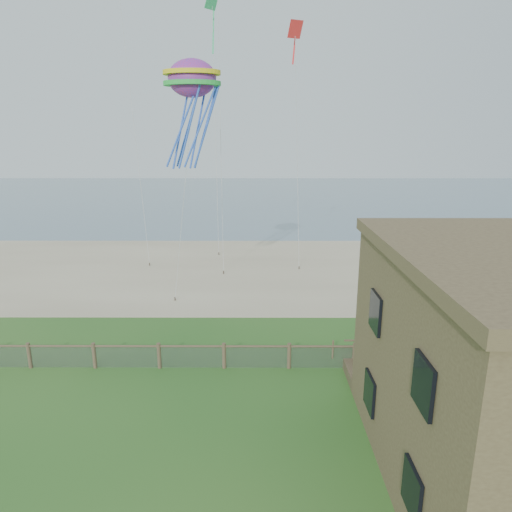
# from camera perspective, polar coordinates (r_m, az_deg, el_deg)

# --- Properties ---
(ground) EXTENTS (160.00, 160.00, 0.00)m
(ground) POSITION_cam_1_polar(r_m,az_deg,el_deg) (16.86, -5.53, -23.64)
(ground) COLOR #22561D
(ground) RESTS_ON ground
(sand_beach) EXTENTS (72.00, 20.00, 0.02)m
(sand_beach) POSITION_cam_1_polar(r_m,az_deg,el_deg) (36.66, -2.23, -1.65)
(sand_beach) COLOR tan
(sand_beach) RESTS_ON ground
(ocean) EXTENTS (160.00, 68.00, 0.02)m
(ocean) POSITION_cam_1_polar(r_m,az_deg,el_deg) (79.80, -0.94, 7.45)
(ocean) COLOR slate
(ocean) RESTS_ON ground
(chainlink_fence) EXTENTS (36.20, 0.20, 1.25)m
(chainlink_fence) POSITION_cam_1_polar(r_m,az_deg,el_deg) (21.59, -4.00, -12.51)
(chainlink_fence) COLOR #493929
(chainlink_fence) RESTS_ON ground
(picnic_table) EXTENTS (1.96, 1.58, 0.77)m
(picnic_table) POSITION_cam_1_polar(r_m,az_deg,el_deg) (19.41, 16.96, -17.18)
(picnic_table) COLOR brown
(picnic_table) RESTS_ON ground
(octopus_kite) EXTENTS (3.39, 2.75, 6.14)m
(octopus_kite) POSITION_cam_1_polar(r_m,az_deg,el_deg) (25.18, -7.88, 17.59)
(octopus_kite) COLOR #F9273D
(kite_red) EXTENTS (1.62, 1.88, 2.32)m
(kite_red) POSITION_cam_1_polar(r_m,az_deg,el_deg) (31.71, 4.91, 25.39)
(kite_red) COLOR red
(kite_green) EXTENTS (2.45, 2.34, 3.53)m
(kite_green) POSITION_cam_1_polar(r_m,az_deg,el_deg) (36.57, -5.48, 27.52)
(kite_green) COLOR #33C16C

